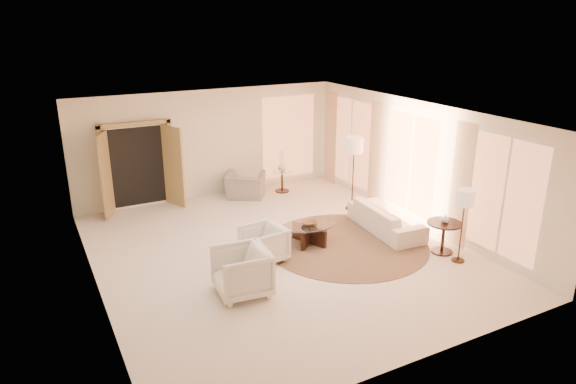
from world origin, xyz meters
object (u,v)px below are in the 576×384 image
end_table (444,232)px  floor_lamp_near (354,148)px  sofa (386,218)px  end_vase (445,219)px  side_vase (282,167)px  armchair_left (264,242)px  armchair_right (242,269)px  accent_chair (245,182)px  floor_lamp_far (465,201)px  bowl (309,223)px  side_table (282,179)px  coffee_table (309,232)px

end_table → floor_lamp_near: floor_lamp_near is taller
sofa → floor_lamp_near: floor_lamp_near is taller
end_vase → side_vase: bearing=102.8°
floor_lamp_near → end_table: bearing=-86.0°
sofa → armchair_left: (-3.02, -0.06, 0.09)m
armchair_right → floor_lamp_near: 4.87m
sofa → end_vase: bearing=-161.9°
accent_chair → floor_lamp_far: 5.88m
floor_lamp_near → side_vase: 2.36m
sofa → floor_lamp_far: (0.33, -1.86, 0.96)m
floor_lamp_far → side_vase: 5.50m
end_vase → armchair_right: bearing=174.8°
armchair_left → floor_lamp_near: (3.15, 1.56, 1.16)m
end_vase → bowl: bearing=143.0°
floor_lamp_near → end_vase: size_ratio=10.43×
sofa → side_table: bearing=17.7°
accent_chair → side_table: (1.07, -0.04, -0.08)m
sofa → armchair_right: 4.03m
sofa → accent_chair: bearing=32.7°
sofa → end_vase: size_ratio=11.74×
accent_chair → bowl: bearing=123.2°
armchair_left → end_vase: (3.35, -1.35, 0.34)m
accent_chair → side_vase: 1.10m
floor_lamp_far → side_vase: (-1.12, 5.36, -0.56)m
end_table → floor_lamp_near: 3.12m
armchair_left → floor_lamp_far: bearing=55.7°
armchair_right → side_vase: 5.50m
side_table → floor_lamp_near: 2.51m
end_table → bowl: size_ratio=2.05×
end_vase → side_vase: (-1.12, 4.91, -0.04)m
end_vase → floor_lamp_far: bearing=-90.0°
sofa → floor_lamp_far: 2.11m
end_table → floor_lamp_near: bearing=94.0°
floor_lamp_near → coffee_table: bearing=-146.9°
side_table → end_table: bearing=-77.2°
sofa → armchair_right: (-3.89, -1.03, 0.15)m
armchair_right → end_table: size_ratio=1.32×
floor_lamp_near → end_vase: 3.03m
armchair_left → accent_chair: size_ratio=0.78×
floor_lamp_far → bowl: 3.10m
coffee_table → floor_lamp_near: bearing=33.1°
floor_lamp_far → bowl: floor_lamp_far is taller
armchair_left → side_vase: bearing=141.9°
armchair_left → floor_lamp_near: bearing=110.3°
side_vase → sofa: bearing=-77.3°
coffee_table → end_vase: size_ratio=7.94×
armchair_right → accent_chair: armchair_right is taller
armchair_right → floor_lamp_far: size_ratio=0.62×
coffee_table → floor_lamp_far: bearing=-43.8°
floor_lamp_near → floor_lamp_far: 3.38m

